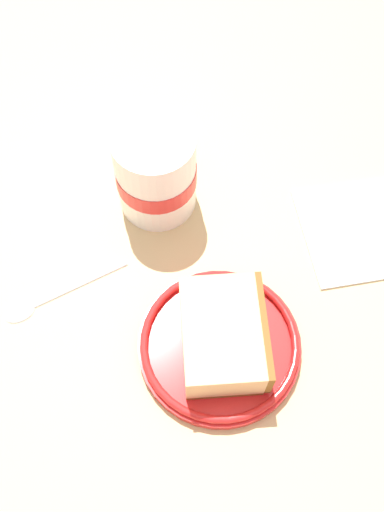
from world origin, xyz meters
TOP-DOWN VIEW (x-y plane):
  - ground_plane at (0.00, 0.00)cm, footprint 158.81×158.81cm
  - small_plate at (-3.88, -3.34)cm, footprint 15.45×15.45cm
  - cake_slice at (-3.93, -3.59)cm, footprint 11.51×9.55cm
  - tea_mug at (14.14, -2.15)cm, footprint 9.75×8.94cm
  - teaspoon at (5.50, 12.20)cm, footprint 3.88×13.07cm
  - folded_napkin at (4.18, -21.77)cm, footprint 13.11×13.68cm

SIDE VIEW (x-z plane):
  - ground_plane at x=0.00cm, z-range -3.24..0.00cm
  - folded_napkin at x=4.18cm, z-range 0.00..0.60cm
  - teaspoon at x=5.50cm, z-range -0.05..0.75cm
  - small_plate at x=-3.88cm, z-range -0.01..1.76cm
  - cake_slice at x=-3.93cm, z-range 1.06..5.72cm
  - tea_mug at x=14.14cm, z-range 0.02..10.27cm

